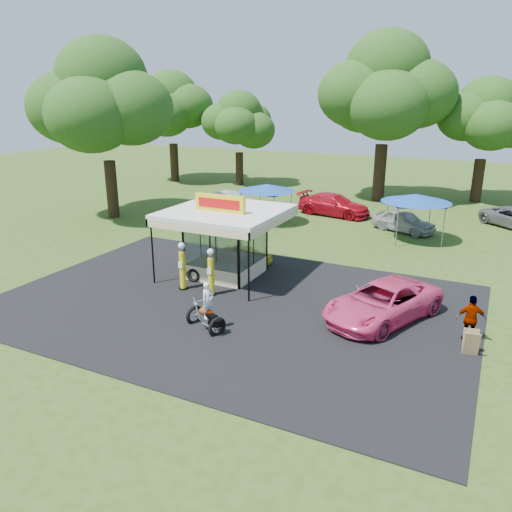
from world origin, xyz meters
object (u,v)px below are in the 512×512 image
Objects in this scene: pink_sedan at (383,302)px; bg_car_b at (334,205)px; tent_west at (267,188)px; spectator_east_b at (471,319)px; gas_pump_left at (183,267)px; kiosk_car at (247,254)px; gas_pump_right at (211,273)px; bg_car_c at (404,221)px; bg_car_a at (231,201)px; motorcycle at (207,311)px; gas_station_kiosk at (226,241)px; tent_east at (416,199)px; a_frame_sign at (471,343)px.

bg_car_b is (-7.42, 16.90, 0.05)m from pink_sedan.
spectator_east_b is at bearing -42.29° from tent_west.
gas_pump_left reaches higher than kiosk_car.
spectator_east_b is at bearing -111.41° from kiosk_car.
pink_sedan is (9.02, 0.80, -0.34)m from gas_pump_left.
gas_pump_right is at bearing -171.71° from kiosk_car.
bg_car_c is at bearing 120.83° from pink_sedan.
gas_pump_left is 12.32m from spectator_east_b.
kiosk_car is at bearing -34.31° from spectator_east_b.
bg_car_a is at bearing 32.60° from kiosk_car.
tent_west is at bearing 151.02° from bg_car_b.
bg_car_c is 1.06× the size of tent_west.
pink_sedan is 18.45m from bg_car_b.
tent_west is at bearing 123.07° from bg_car_c.
motorcycle reaches higher than bg_car_b.
spectator_east_b is at bearing 1.38° from gas_pump_left.
bg_car_b is at bearing 86.81° from bg_car_c.
gas_station_kiosk is at bearing 71.84° from gas_pump_left.
tent_east reaches higher than spectator_east_b.
gas_station_kiosk is 8.43m from pink_sedan.
pink_sedan reaches higher than a_frame_sign.
motorcycle is at bearing -171.21° from bg_car_c.
pink_sedan is at bearing -125.54° from bg_car_a.
gas_pump_right is at bearing -75.39° from tent_west.
tent_east reaches higher than tent_west.
motorcycle is at bearing -144.44° from bg_car_a.
pink_sedan is at bearing 5.04° from gas_pump_left.
gas_pump_left is at bearing -11.51° from spectator_east_b.
a_frame_sign is at bearing -3.56° from gas_pump_left.
tent_west is 10.05m from tent_east.
a_frame_sign is at bearing -115.66° from kiosk_car.
tent_west is (-2.76, 10.65, 0.74)m from gas_station_kiosk.
pink_sedan is at bearing 55.50° from motorcycle.
spectator_east_b is at bearing -120.88° from bg_car_a.
gas_pump_left reaches higher than bg_car_a.
motorcycle is 0.46× the size of bg_car_a.
bg_car_b reaches higher than bg_car_c.
gas_pump_left reaches higher than motorcycle.
spectator_east_b is at bearing 15.00° from pink_sedan.
a_frame_sign is 1.16m from spectator_east_b.
tent_east is at bearing -41.02° from kiosk_car.
bg_car_c is at bearing 99.36° from motorcycle.
tent_west reaches higher than gas_pump_right.
motorcycle is 0.73× the size of kiosk_car.
spectator_east_b reaches higher than kiosk_car.
gas_station_kiosk is 2.56m from kiosk_car.
gas_pump_left is at bearing 169.96° from kiosk_car.
spectator_east_b reaches higher than pink_sedan.
gas_pump_left is 0.52× the size of bg_car_a.
pink_sedan is 14.49m from bg_car_c.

